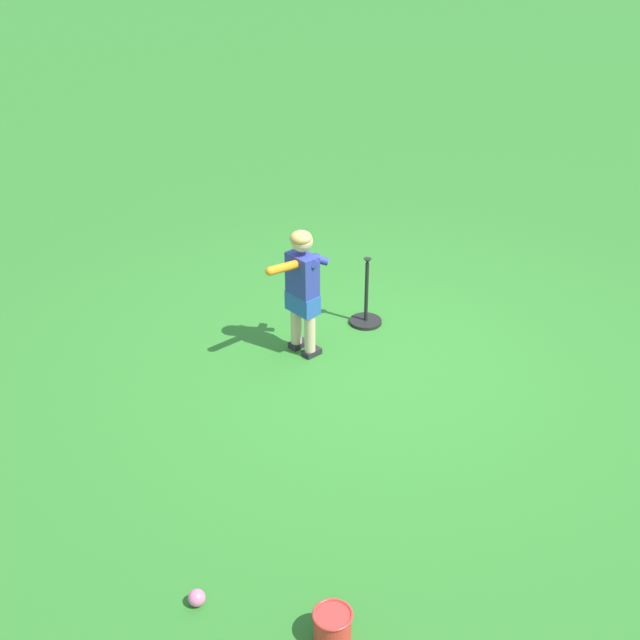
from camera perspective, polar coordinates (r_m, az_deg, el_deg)
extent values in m
plane|color=#2D7528|center=(6.87, 3.60, -2.72)|extent=(40.00, 40.00, 0.00)
cube|color=#232328|center=(7.03, -1.47, -1.63)|extent=(0.17, 0.12, 0.05)
cylinder|color=#DBB28E|center=(6.92, -1.62, -0.38)|extent=(0.09, 0.09, 0.34)
cube|color=#232328|center=(6.92, -0.56, -2.18)|extent=(0.17, 0.12, 0.05)
cylinder|color=#DBB28E|center=(6.81, -0.69, -0.91)|extent=(0.09, 0.09, 0.34)
cube|color=#2856A8|center=(6.74, -1.18, 1.19)|extent=(0.21, 0.30, 0.16)
cube|color=#2D3893|center=(6.63, -1.20, 3.09)|extent=(0.21, 0.28, 0.34)
sphere|color=#DBB28E|center=(6.51, -1.23, 5.34)|extent=(0.17, 0.17, 0.17)
ellipsoid|color=tan|center=(6.49, -1.30, 5.55)|extent=(0.21, 0.21, 0.11)
sphere|color=orange|center=(6.67, -0.29, 4.14)|extent=(0.04, 0.04, 0.04)
cylinder|color=black|center=(6.61, -0.84, 3.99)|extent=(0.14, 0.07, 0.05)
cylinder|color=orange|center=(6.44, -2.32, 3.59)|extent=(0.35, 0.18, 0.11)
sphere|color=orange|center=(6.33, -3.41, 3.30)|extent=(0.07, 0.07, 0.07)
cylinder|color=#2D3893|center=(6.67, -0.72, 4.25)|extent=(0.30, 0.21, 0.14)
cylinder|color=#2D3893|center=(6.62, -0.33, 4.06)|extent=(0.22, 0.29, 0.14)
sphere|color=pink|center=(4.93, -8.30, -18.03)|extent=(0.10, 0.10, 0.10)
cylinder|color=black|center=(7.38, 3.09, -0.10)|extent=(0.28, 0.28, 0.03)
cylinder|color=black|center=(7.25, 3.15, 1.89)|extent=(0.03, 0.03, 0.55)
cone|color=black|center=(7.11, 3.21, 4.00)|extent=(0.07, 0.07, 0.04)
cylinder|color=red|center=(4.70, 0.85, -19.95)|extent=(0.20, 0.20, 0.18)
torus|color=red|center=(4.63, 0.86, -19.23)|extent=(0.22, 0.22, 0.02)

